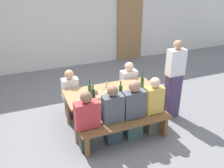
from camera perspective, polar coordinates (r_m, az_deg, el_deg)
ground_plane at (r=5.24m, az=0.00°, el=-8.95°), size 24.00×24.00×0.00m
back_wall at (r=8.00m, az=-10.39°, el=15.06°), size 14.00×0.20×3.20m
wooden_door at (r=8.65m, az=4.05°, el=12.40°), size 0.90×0.06×2.10m
tasting_table at (r=4.90m, az=0.00°, el=-2.48°), size 1.82×0.81×0.75m
bench_near at (r=4.52m, az=3.42°, el=-9.88°), size 1.72×0.30×0.45m
bench_far at (r=5.63m, az=-2.70°, el=-2.29°), size 1.72×0.30×0.45m
wine_bottle_0 at (r=4.59m, az=1.98°, el=-1.62°), size 0.07×0.07×0.32m
wine_bottle_1 at (r=4.70m, az=-5.09°, el=-1.22°), size 0.07×0.07×0.29m
wine_bottle_2 at (r=4.96m, az=6.92°, el=0.37°), size 0.07×0.07×0.33m
wine_bottle_3 at (r=4.49m, az=-4.33°, el=-2.49°), size 0.08×0.08×0.30m
wine_glass_0 at (r=4.77m, az=-1.35°, el=-0.51°), size 0.07×0.07×0.17m
wine_glass_1 at (r=4.66m, az=-0.43°, el=-1.26°), size 0.08×0.08×0.16m
wine_glass_2 at (r=4.57m, az=-3.54°, el=-1.84°), size 0.08×0.08×0.17m
wine_glass_3 at (r=4.78m, az=1.99°, el=-0.57°), size 0.06×0.06×0.17m
wine_glass_4 at (r=4.91m, az=-1.22°, el=0.28°), size 0.07×0.07×0.18m
seated_guest_near_0 at (r=4.33m, az=-5.63°, el=-8.78°), size 0.42×0.24×1.13m
seated_guest_near_1 at (r=4.45m, az=0.19°, el=-7.44°), size 0.37×0.24×1.14m
seated_guest_near_2 at (r=4.59m, az=4.97°, el=-6.16°), size 0.40×0.24×1.17m
seated_guest_near_3 at (r=4.78m, az=9.39°, el=-5.21°), size 0.34×0.24×1.16m
seated_guest_far_0 at (r=5.26m, az=-9.41°, el=-2.61°), size 0.33×0.24×1.09m
seated_guest_far_1 at (r=5.66m, az=3.80°, el=-0.37°), size 0.36×0.24×1.07m
standing_host at (r=5.27m, az=13.95°, el=0.61°), size 0.35×0.24×1.68m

